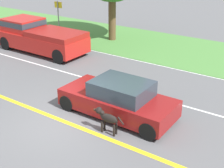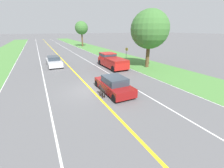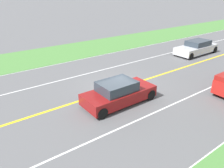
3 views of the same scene
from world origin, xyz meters
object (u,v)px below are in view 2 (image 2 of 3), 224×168
object	(u,v)px
ego_car	(114,85)
roadside_tree_right_near	(150,29)
roadside_tree_right_far	(81,28)
street_sign	(126,53)
oncoming_car	(54,61)
dog	(102,90)
pickup_truck	(112,61)

from	to	relation	value
ego_car	roadside_tree_right_near	distance (m)	10.77
roadside_tree_right_far	street_sign	world-z (taller)	roadside_tree_right_far
oncoming_car	dog	bearing A→B (deg)	99.31
pickup_truck	street_sign	size ratio (longest dim) A/B	2.32
ego_car	roadside_tree_right_far	xyz separation A→B (m)	(7.48, 35.80, 4.64)
roadside_tree_right_far	oncoming_car	bearing A→B (deg)	-114.58
ego_car	roadside_tree_right_near	bearing A→B (deg)	35.90
dog	street_sign	size ratio (longest dim) A/B	0.50
roadside_tree_right_near	street_sign	xyz separation A→B (m)	(-1.13, 3.61, -3.39)
oncoming_car	roadside_tree_right_near	xyz separation A→B (m)	(11.31, -6.46, 4.24)
street_sign	roadside_tree_right_near	bearing A→B (deg)	-72.58
street_sign	roadside_tree_right_far	bearing A→B (deg)	88.71
pickup_truck	roadside_tree_right_far	distance (m)	28.46
oncoming_car	roadside_tree_right_far	distance (m)	26.29
dog	roadside_tree_right_far	world-z (taller)	roadside_tree_right_far
street_sign	pickup_truck	bearing A→B (deg)	-155.12
ego_car	street_sign	world-z (taller)	street_sign
street_sign	dog	bearing A→B (deg)	-129.69
pickup_truck	roadside_tree_right_far	size ratio (longest dim) A/B	0.75
ego_car	dog	xyz separation A→B (m)	(-1.21, -0.35, -0.07)
dog	street_sign	bearing A→B (deg)	47.09
street_sign	ego_car	bearing A→B (deg)	-126.20
dog	roadside_tree_right_near	world-z (taller)	roadside_tree_right_near
pickup_truck	roadside_tree_right_near	world-z (taller)	roadside_tree_right_near
street_sign	oncoming_car	bearing A→B (deg)	164.34
ego_car	pickup_truck	distance (m)	8.75
ego_car	roadside_tree_right_near	size ratio (longest dim) A/B	0.58
pickup_truck	street_sign	world-z (taller)	street_sign
ego_car	dog	size ratio (longest dim) A/B	3.64
dog	street_sign	xyz separation A→B (m)	(8.10, 9.77, 0.92)
oncoming_car	roadside_tree_right_near	distance (m)	13.69
oncoming_car	ego_car	bearing A→B (deg)	104.99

